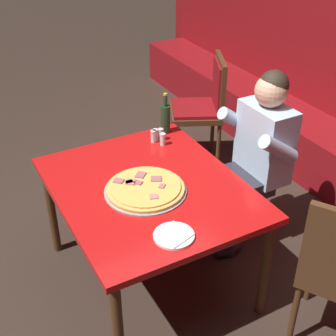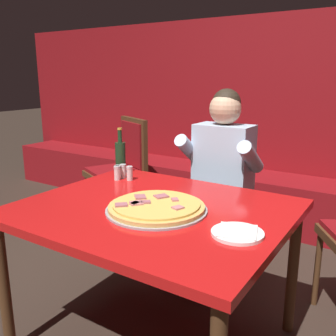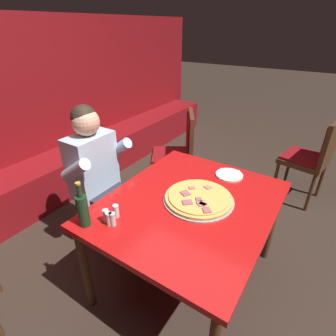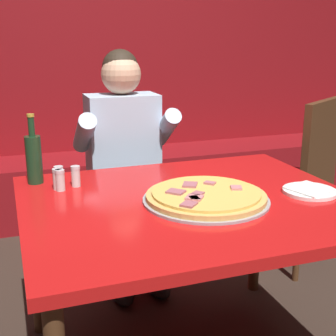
# 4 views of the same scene
# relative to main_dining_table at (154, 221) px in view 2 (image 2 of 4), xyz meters

# --- Properties ---
(booth_wall_panel) EXTENTS (6.80, 0.16, 1.90)m
(booth_wall_panel) POSITION_rel_main_dining_table_xyz_m (0.00, 2.18, 0.28)
(booth_wall_panel) COLOR maroon
(booth_wall_panel) RESTS_ON ground_plane
(booth_bench) EXTENTS (6.46, 0.48, 0.46)m
(booth_bench) POSITION_rel_main_dining_table_xyz_m (0.00, 1.86, -0.44)
(booth_bench) COLOR maroon
(booth_bench) RESTS_ON ground_plane
(main_dining_table) EXTENTS (1.26, 1.05, 0.74)m
(main_dining_table) POSITION_rel_main_dining_table_xyz_m (0.00, 0.00, 0.00)
(main_dining_table) COLOR #4C2D19
(main_dining_table) RESTS_ON ground_plane
(pizza) EXTENTS (0.47, 0.47, 0.05)m
(pizza) POSITION_rel_main_dining_table_xyz_m (0.04, -0.04, 0.09)
(pizza) COLOR #9E9EA3
(pizza) RESTS_ON main_dining_table
(plate_white_paper) EXTENTS (0.21, 0.21, 0.02)m
(plate_white_paper) POSITION_rel_main_dining_table_xyz_m (0.47, -0.09, 0.08)
(plate_white_paper) COLOR white
(plate_white_paper) RESTS_ON main_dining_table
(beer_bottle) EXTENTS (0.07, 0.07, 0.29)m
(beer_bottle) POSITION_rel_main_dining_table_xyz_m (-0.54, 0.40, 0.18)
(beer_bottle) COLOR #19381E
(beer_bottle) RESTS_ON main_dining_table
(shaker_oregano) EXTENTS (0.04, 0.04, 0.09)m
(shaker_oregano) POSITION_rel_main_dining_table_xyz_m (-0.45, 0.32, 0.11)
(shaker_oregano) COLOR silver
(shaker_oregano) RESTS_ON main_dining_table
(shaker_parmesan) EXTENTS (0.04, 0.04, 0.09)m
(shaker_parmesan) POSITION_rel_main_dining_table_xyz_m (-0.46, 0.28, 0.11)
(shaker_parmesan) COLOR silver
(shaker_parmesan) RESTS_ON main_dining_table
(shaker_black_pepper) EXTENTS (0.04, 0.04, 0.09)m
(shaker_black_pepper) POSITION_rel_main_dining_table_xyz_m (-0.45, 0.26, 0.11)
(shaker_black_pepper) COLOR silver
(shaker_black_pepper) RESTS_ON main_dining_table
(shaker_red_pepper_flakes) EXTENTS (0.04, 0.04, 0.09)m
(shaker_red_pepper_flakes) POSITION_rel_main_dining_table_xyz_m (-0.39, 0.30, 0.11)
(shaker_red_pepper_flakes) COLOR silver
(shaker_red_pepper_flakes) RESTS_ON main_dining_table
(diner_seated_blue_shirt) EXTENTS (0.53, 0.53, 1.27)m
(diner_seated_blue_shirt) POSITION_rel_main_dining_table_xyz_m (-0.04, 0.80, 0.03)
(diner_seated_blue_shirt) COLOR black
(diner_seated_blue_shirt) RESTS_ON ground_plane
(dining_chair_near_right) EXTENTS (0.59, 0.59, 0.99)m
(dining_chair_near_right) POSITION_rel_main_dining_table_xyz_m (-1.11, 1.10, -0.08)
(dining_chair_near_right) COLOR #4C2D19
(dining_chair_near_right) RESTS_ON ground_plane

